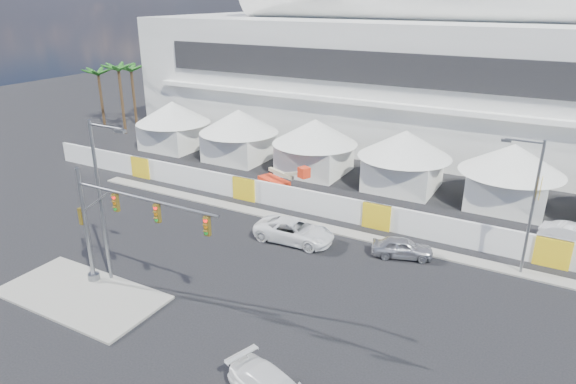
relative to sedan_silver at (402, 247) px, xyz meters
The scene contains 13 objects.
ground 14.27m from the sedan_silver, 129.56° to the right, with size 160.00×160.00×0.00m, color black.
median_island 20.58m from the sedan_silver, 137.15° to the right, with size 10.00×5.00×0.15m, color gray.
stadium 31.75m from the sedan_silver, 90.70° to the left, with size 80.00×24.80×21.98m.
tent_row 15.78m from the sedan_silver, 123.41° to the left, with size 53.40×8.40×5.40m.
hoarding_fence 4.68m from the sedan_silver, 131.28° to the left, with size 70.00×0.25×2.00m, color white.
palm_cluster 46.81m from the sedan_silver, 156.48° to the left, with size 10.60×10.60×8.55m.
sedan_silver is the anchor object (origin of this frame).
pickup_curb 7.65m from the sedan_silver, 168.87° to the right, with size 5.80×2.68×1.61m, color white.
lot_car_a 12.58m from the sedan_silver, 36.42° to the left, with size 4.54×1.58×1.49m, color silver.
traffic_mast 18.73m from the sedan_silver, 137.36° to the right, with size 10.23×0.71×7.29m.
streetlight_median 19.54m from the sedan_silver, 141.23° to the right, with size 2.78×0.28×10.04m.
streetlight_curb 8.53m from the sedan_silver, 11.94° to the left, with size 2.61×0.59×8.81m.
boom_lift 15.28m from the sedan_silver, 152.87° to the left, with size 6.56×2.57×3.21m.
Camera 1 is at (17.40, -19.83, 16.72)m, focal length 32.00 mm.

